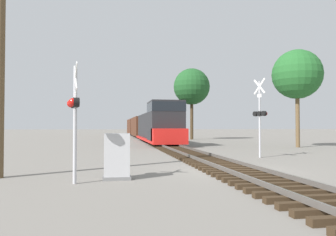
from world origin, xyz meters
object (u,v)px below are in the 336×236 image
Objects in this scene: relay_cabinet at (117,157)px; utility_pole at (0,42)px; freight_train at (144,127)px; crossing_signal_near at (74,109)px; crossing_signal_far at (260,114)px; tree_mid_background at (192,87)px; tree_far_right at (297,75)px.

utility_pole is at bearing 165.57° from relay_cabinet.
freight_train is 13.25× the size of crossing_signal_near.
relay_cabinet is 0.17× the size of utility_pole.
freight_train is at bearing -12.54° from crossing_signal_far.
freight_train is 5.11× the size of tree_mid_background.
tree_far_right is at bearing 120.33° from crossing_signal_near.
crossing_signal_far is 14.04m from utility_pole.
crossing_signal_far is 11.87m from tree_far_right.
crossing_signal_near is at bearing -137.98° from tree_far_right.
crossing_signal_near is 4.12m from utility_pole.
freight_train is 41.16m from crossing_signal_near.
freight_train is at bearing 77.15° from utility_pole.
freight_train reaches higher than crossing_signal_near.
freight_train is 33.62m from crossing_signal_far.
tree_mid_background reaches higher than relay_cabinet.
tree_far_right is at bearing -65.79° from freight_train.
crossing_signal_near is 0.83× the size of crossing_signal_far.
tree_far_right is (7.50, 8.35, 3.88)m from crossing_signal_far.
crossing_signal_far is at bearing -95.22° from tree_mid_background.
tree_far_right is (11.27, -25.06, 4.64)m from freight_train.
freight_train is 10.97× the size of crossing_signal_far.
crossing_signal_near is at bearing -155.40° from relay_cabinet.
tree_mid_background is at bearing 148.50° from crossing_signal_near.
tree_mid_background is (10.93, 33.55, 6.67)m from relay_cabinet.
crossing_signal_near is at bearing -98.51° from freight_train.
crossing_signal_near is 12.26m from crossing_signal_far.
freight_train is 27.86m from tree_far_right.
crossing_signal_near is (-6.09, -40.70, 0.60)m from freight_train.
crossing_signal_far is 0.54× the size of tree_far_right.
tree_mid_background is (-5.05, 18.53, 1.02)m from tree_far_right.
relay_cabinet is at bearing -136.79° from tree_far_right.
utility_pole is (-12.66, -5.59, 2.34)m from crossing_signal_far.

